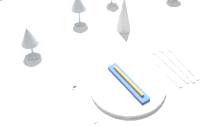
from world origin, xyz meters
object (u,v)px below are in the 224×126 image
toothbrush_package (128,82)px  dinner_knife (164,69)px  napkin_folded (124,13)px  fork_outer (81,98)px  dinner_plate (128,85)px  spoon_dessert (171,59)px  wine_glass_left (29,37)px  wine_glass_right (78,3)px  spoon_soup (165,61)px  spoon_tea (178,58)px

toothbrush_package → dinner_knife: (0.17, 0.01, -0.02)m
dinner_knife → napkin_folded: 0.31m
fork_outer → dinner_knife: 0.34m
dinner_plate → toothbrush_package: (-0.00, 0.00, 0.02)m
dinner_plate → spoon_dessert: (0.23, 0.04, -0.01)m
dinner_knife → wine_glass_left: wine_glass_left is taller
fork_outer → wine_glass_right: (0.18, 0.41, 0.10)m
spoon_dessert → wine_glass_right: size_ratio=1.50×
dinner_knife → napkin_folded: size_ratio=1.24×
spoon_soup → spoon_tea: size_ratio=1.03×
dinner_plate → wine_glass_left: (-0.25, 0.34, 0.09)m
spoon_soup → napkin_folded: 0.28m
fork_outer → spoon_soup: 0.37m
dinner_knife → wine_glass_right: (-0.16, 0.44, 0.10)m
fork_outer → wine_glass_right: size_ratio=1.38×
toothbrush_package → wine_glass_left: (-0.25, 0.34, 0.07)m
dinner_plate → napkin_folded: 0.35m
wine_glass_left → fork_outer: bearing=-75.8°
spoon_dessert → wine_glass_left: bearing=148.0°
wine_glass_left → wine_glass_right: 0.28m
fork_outer → napkin_folded: napkin_folded is taller
fork_outer → spoon_tea: spoon_tea is taller
napkin_folded → toothbrush_package: bearing=-117.8°
napkin_folded → spoon_tea: bearing=-70.2°
fork_outer → wine_glass_right: 0.46m
dinner_plate → wine_glass_left: bearing=126.5°
dinner_knife → spoon_tea: (0.09, 0.03, 0.00)m
spoon_soup → dinner_knife: bearing=-130.2°
dinner_plate → fork_outer: bearing=169.7°
dinner_plate → napkin_folded: size_ratio=1.58×
spoon_tea → wine_glass_left: 0.60m
dinner_plate → spoon_tea: (0.26, 0.03, -0.01)m
fork_outer → wine_glass_right: bearing=66.3°
napkin_folded → dinner_plate: bearing=-117.8°
toothbrush_package → napkin_folded: (0.16, 0.31, 0.06)m
dinner_plate → dinner_knife: 0.17m
fork_outer → spoon_soup: bearing=1.7°
spoon_tea → wine_glass_left: wine_glass_left is taller
wine_glass_right → napkin_folded: napkin_folded is taller
toothbrush_package → wine_glass_left: 0.43m
spoon_dessert → wine_glass_left: size_ratio=1.63×
dinner_plate → spoon_dessert: bearing=9.6°
toothbrush_package → spoon_dessert: toothbrush_package is taller
fork_outer → spoon_soup: spoon_soup is taller
spoon_dessert → dinner_plate: bearing=-170.4°
toothbrush_package → spoon_tea: 0.26m
dinner_knife → toothbrush_package: bearing=-177.7°
spoon_dessert → wine_glass_left: wine_glass_left is taller
fork_outer → wine_glass_left: wine_glass_left is taller
dinner_plate → dinner_knife: bearing=2.3°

